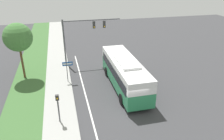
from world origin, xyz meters
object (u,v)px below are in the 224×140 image
object	(u,v)px
bus	(125,72)
signal_gantry	(82,31)
pedestrian_signal	(58,104)
street_sign	(67,68)

from	to	relation	value
bus	signal_gantry	xyz separation A→B (m)	(-3.39, 7.85, 2.58)
signal_gantry	pedestrian_signal	world-z (taller)	signal_gantry
street_sign	bus	bearing A→B (deg)	-24.38
bus	pedestrian_signal	bearing A→B (deg)	-146.56
bus	street_sign	bearing A→B (deg)	155.62
bus	signal_gantry	bearing A→B (deg)	113.35
pedestrian_signal	street_sign	xyz separation A→B (m)	(1.16, 7.23, -0.06)
bus	pedestrian_signal	xyz separation A→B (m)	(-6.97, -4.60, -0.02)
street_sign	signal_gantry	bearing A→B (deg)	65.16
signal_gantry	street_sign	xyz separation A→B (m)	(-2.42, -5.22, -2.66)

